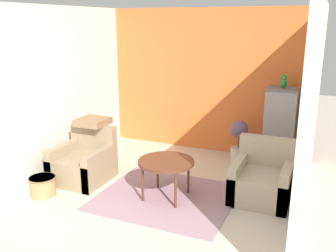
{
  "coord_description": "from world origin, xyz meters",
  "views": [
    {
      "loc": [
        2.01,
        -2.91,
        2.31
      ],
      "look_at": [
        0.0,
        1.73,
        0.89
      ],
      "focal_mm": 40.0,
      "sensor_mm": 36.0,
      "label": 1
    }
  ],
  "objects_px": {
    "coffee_table": "(166,164)",
    "parrot": "(284,82)",
    "armchair_left": "(84,164)",
    "armchair_right": "(262,181)",
    "potted_plant": "(239,137)",
    "birdcage": "(280,130)",
    "wicker_basket": "(43,185)"
  },
  "relations": [
    {
      "from": "armchair_right",
      "to": "coffee_table",
      "type": "bearing_deg",
      "value": -157.56
    },
    {
      "from": "birdcage",
      "to": "wicker_basket",
      "type": "bearing_deg",
      "value": -140.36
    },
    {
      "from": "armchair_right",
      "to": "parrot",
      "type": "bearing_deg",
      "value": 87.95
    },
    {
      "from": "armchair_left",
      "to": "armchair_right",
      "type": "height_order",
      "value": "same"
    },
    {
      "from": "coffee_table",
      "to": "armchair_left",
      "type": "xyz_separation_m",
      "value": [
        -1.37,
        0.06,
        -0.23
      ]
    },
    {
      "from": "parrot",
      "to": "wicker_basket",
      "type": "relative_size",
      "value": 0.6
    },
    {
      "from": "armchair_left",
      "to": "birdcage",
      "type": "xyz_separation_m",
      "value": [
        2.6,
        1.66,
        0.37
      ]
    },
    {
      "from": "parrot",
      "to": "wicker_basket",
      "type": "xyz_separation_m",
      "value": [
        -2.8,
        -2.33,
        -1.27
      ]
    },
    {
      "from": "wicker_basket",
      "to": "potted_plant",
      "type": "bearing_deg",
      "value": 48.03
    },
    {
      "from": "coffee_table",
      "to": "armchair_left",
      "type": "distance_m",
      "value": 1.39
    },
    {
      "from": "coffee_table",
      "to": "armchair_left",
      "type": "height_order",
      "value": "armchair_left"
    },
    {
      "from": "birdcage",
      "to": "parrot",
      "type": "xyz_separation_m",
      "value": [
        0.0,
        0.0,
        0.78
      ]
    },
    {
      "from": "potted_plant",
      "to": "wicker_basket",
      "type": "relative_size",
      "value": 1.96
    },
    {
      "from": "birdcage",
      "to": "parrot",
      "type": "distance_m",
      "value": 0.78
    },
    {
      "from": "birdcage",
      "to": "coffee_table",
      "type": "bearing_deg",
      "value": -125.54
    },
    {
      "from": "coffee_table",
      "to": "potted_plant",
      "type": "distance_m",
      "value": 1.86
    },
    {
      "from": "coffee_table",
      "to": "parrot",
      "type": "relative_size",
      "value": 3.46
    },
    {
      "from": "parrot",
      "to": "wicker_basket",
      "type": "distance_m",
      "value": 3.86
    },
    {
      "from": "armchair_left",
      "to": "potted_plant",
      "type": "height_order",
      "value": "armchair_left"
    },
    {
      "from": "parrot",
      "to": "potted_plant",
      "type": "distance_m",
      "value": 1.19
    },
    {
      "from": "armchair_left",
      "to": "armchair_right",
      "type": "bearing_deg",
      "value": 9.51
    },
    {
      "from": "wicker_basket",
      "to": "armchair_left",
      "type": "bearing_deg",
      "value": 72.68
    },
    {
      "from": "coffee_table",
      "to": "wicker_basket",
      "type": "distance_m",
      "value": 1.72
    },
    {
      "from": "armchair_left",
      "to": "wicker_basket",
      "type": "xyz_separation_m",
      "value": [
        -0.21,
        -0.67,
        -0.11
      ]
    },
    {
      "from": "coffee_table",
      "to": "potted_plant",
      "type": "xyz_separation_m",
      "value": [
        0.56,
        1.77,
        -0.07
      ]
    },
    {
      "from": "armchair_right",
      "to": "parrot",
      "type": "relative_size",
      "value": 3.65
    },
    {
      "from": "coffee_table",
      "to": "armchair_right",
      "type": "bearing_deg",
      "value": 22.44
    },
    {
      "from": "armchair_left",
      "to": "potted_plant",
      "type": "bearing_deg",
      "value": 41.55
    },
    {
      "from": "armchair_left",
      "to": "armchair_right",
      "type": "relative_size",
      "value": 1.0
    },
    {
      "from": "armchair_right",
      "to": "potted_plant",
      "type": "height_order",
      "value": "armchair_right"
    },
    {
      "from": "birdcage",
      "to": "parrot",
      "type": "bearing_deg",
      "value": 90.0
    },
    {
      "from": "potted_plant",
      "to": "wicker_basket",
      "type": "bearing_deg",
      "value": -131.97
    }
  ]
}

